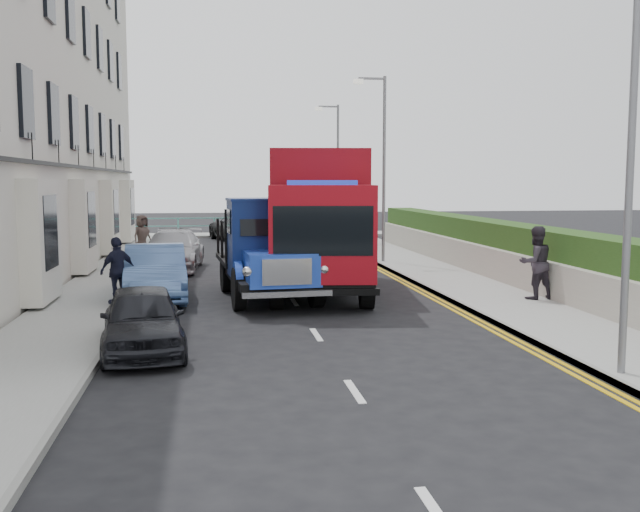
% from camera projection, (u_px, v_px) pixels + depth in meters
% --- Properties ---
extents(ground, '(120.00, 120.00, 0.00)m').
position_uv_depth(ground, '(332.00, 359.00, 12.62)').
color(ground, black).
rests_on(ground, ground).
extents(pavement_west, '(2.40, 38.00, 0.12)m').
position_uv_depth(pavement_west, '(105.00, 287.00, 20.69)').
color(pavement_west, gray).
rests_on(pavement_west, ground).
extents(pavement_east, '(2.60, 38.00, 0.12)m').
position_uv_depth(pavement_east, '(452.00, 280.00, 22.24)').
color(pavement_east, gray).
rests_on(pavement_east, ground).
extents(promenade, '(30.00, 2.50, 0.12)m').
position_uv_depth(promenade, '(249.00, 235.00, 41.13)').
color(promenade, gray).
rests_on(promenade, ground).
extents(sea_plane, '(120.00, 120.00, 0.00)m').
position_uv_depth(sea_plane, '(234.00, 213.00, 71.63)').
color(sea_plane, '#4E5C6B').
rests_on(sea_plane, ground).
extents(garden_east, '(1.45, 28.00, 1.75)m').
position_uv_depth(garden_east, '(511.00, 252.00, 22.44)').
color(garden_east, '#B2AD9E').
rests_on(garden_east, ground).
extents(seafront_railing, '(13.00, 0.08, 1.11)m').
position_uv_depth(seafront_railing, '(250.00, 227.00, 40.29)').
color(seafront_railing, '#59B2A5').
rests_on(seafront_railing, ground).
extents(lamp_near, '(1.23, 0.18, 7.00)m').
position_uv_depth(lamp_near, '(625.00, 124.00, 10.85)').
color(lamp_near, slate).
rests_on(lamp_near, ground).
extents(lamp_mid, '(1.23, 0.18, 7.00)m').
position_uv_depth(lamp_mid, '(381.00, 158.00, 26.58)').
color(lamp_mid, slate).
rests_on(lamp_mid, ground).
extents(lamp_far, '(1.23, 0.18, 7.00)m').
position_uv_depth(lamp_far, '(335.00, 164.00, 36.42)').
color(lamp_far, slate).
rests_on(lamp_far, ground).
extents(bedford_lorry, '(2.64, 5.77, 2.66)m').
position_uv_depth(bedford_lorry, '(272.00, 256.00, 18.33)').
color(bedford_lorry, black).
rests_on(bedford_lorry, ground).
extents(red_lorry, '(3.48, 7.87, 3.99)m').
position_uv_depth(red_lorry, '(319.00, 217.00, 20.36)').
color(red_lorry, black).
rests_on(red_lorry, ground).
extents(parked_car_front, '(1.82, 3.73, 1.23)m').
position_uv_depth(parked_car_front, '(143.00, 319.00, 13.05)').
color(parked_car_front, black).
rests_on(parked_car_front, ground).
extents(parked_car_mid, '(1.89, 4.52, 1.45)m').
position_uv_depth(parked_car_mid, '(155.00, 272.00, 18.89)').
color(parked_car_mid, '#577CBB').
rests_on(parked_car_mid, ground).
extents(parked_car_rear, '(2.31, 4.93, 1.39)m').
position_uv_depth(parked_car_rear, '(172.00, 251.00, 25.15)').
color(parked_car_rear, '#AFAFB4').
rests_on(parked_car_rear, ground).
extents(seafront_car_left, '(3.54, 5.49, 1.41)m').
position_uv_depth(seafront_car_left, '(239.00, 227.00, 37.92)').
color(seafront_car_left, black).
rests_on(seafront_car_left, ground).
extents(seafront_car_right, '(2.44, 4.77, 1.55)m').
position_uv_depth(seafront_car_right, '(310.00, 228.00, 35.88)').
color(seafront_car_right, '#BABABF').
rests_on(seafront_car_right, ground).
extents(pedestrian_east_far, '(1.01, 0.85, 1.88)m').
position_uv_depth(pedestrian_east_far, '(536.00, 263.00, 18.23)').
color(pedestrian_east_far, '#2E2830').
rests_on(pedestrian_east_far, pavement_east).
extents(pedestrian_west_near, '(0.99, 0.95, 1.65)m').
position_uv_depth(pedestrian_west_near, '(118.00, 270.00, 17.53)').
color(pedestrian_west_near, black).
rests_on(pedestrian_west_near, pavement_west).
extents(pedestrian_west_far, '(0.97, 0.97, 1.70)m').
position_uv_depth(pedestrian_west_far, '(142.00, 236.00, 27.98)').
color(pedestrian_west_far, '#463732').
rests_on(pedestrian_west_far, pavement_west).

